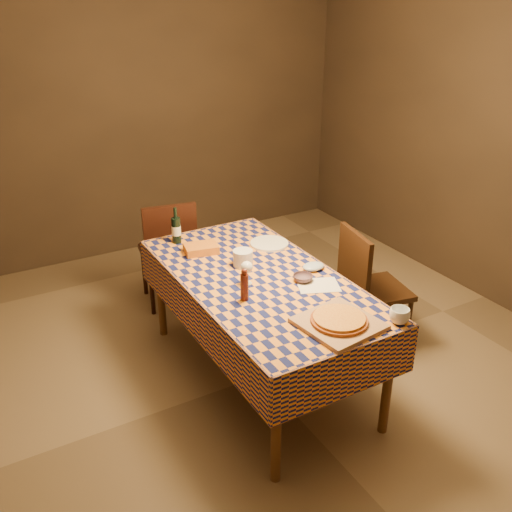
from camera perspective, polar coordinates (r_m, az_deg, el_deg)
name	(u,v)px	position (r m, az deg, el deg)	size (l,w,h in m)	color
room	(260,190)	(3.39, 0.42, 6.58)	(5.00, 5.10, 2.70)	brown
dining_table	(260,288)	(3.65, 0.39, -3.22)	(0.94, 1.84, 0.77)	brown
cutting_board	(339,324)	(3.15, 8.28, -6.71)	(0.39, 0.39, 0.02)	#A1734B
pizza	(339,319)	(3.13, 8.31, -6.29)	(0.32, 0.32, 0.03)	brown
pepper_mill	(244,285)	(3.32, -1.17, -2.96)	(0.05, 0.05, 0.20)	#4B1A11
bowl	(303,278)	(3.58, 4.71, -2.21)	(0.12, 0.12, 0.04)	#563E49
wine_glass	(247,268)	(3.49, -0.94, -1.21)	(0.08, 0.08, 0.15)	white
wine_bottle	(176,230)	(4.11, -7.98, 2.63)	(0.08, 0.08, 0.27)	black
deli_tub	(243,258)	(3.74, -1.32, -0.21)	(0.13, 0.13, 0.11)	silver
takeout_container	(201,249)	(3.96, -5.52, 0.74)	(0.22, 0.16, 0.06)	#C36919
white_plate	(269,243)	(4.07, 1.33, 1.26)	(0.27, 0.27, 0.02)	silver
tumbler	(400,316)	(3.22, 14.16, -5.82)	(0.11, 0.11, 0.09)	white
flour_patch	(318,285)	(3.54, 6.24, -2.93)	(0.25, 0.19, 0.00)	silver
flour_bag	(313,266)	(3.72, 5.76, -1.04)	(0.15, 0.11, 0.04)	#9DB1C9
chair_far	(169,248)	(4.66, -8.70, 0.78)	(0.49, 0.49, 0.93)	black
chair_right	(367,283)	(4.15, 11.03, -2.68)	(0.50, 0.49, 0.93)	black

